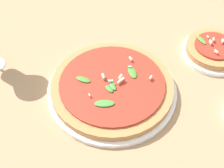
{
  "coord_description": "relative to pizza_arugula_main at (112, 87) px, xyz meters",
  "views": [
    {
      "loc": [
        -0.5,
        0.19,
        0.61
      ],
      "look_at": [
        -0.04,
        -0.02,
        0.03
      ],
      "focal_mm": 50.0,
      "sensor_mm": 36.0,
      "label": 1
    }
  ],
  "objects": [
    {
      "name": "pizza_personal_side",
      "position": [
        0.01,
        -0.31,
        -0.0
      ],
      "size": [
        0.18,
        0.18,
        0.05
      ],
      "color": "white",
      "rests_on": "ground_plane"
    },
    {
      "name": "ground_plane",
      "position": [
        0.04,
        0.02,
        -0.02
      ],
      "size": [
        6.0,
        6.0,
        0.0
      ],
      "primitive_type": "plane",
      "color": "#9E7A56"
    },
    {
      "name": "pizza_arugula_main",
      "position": [
        0.0,
        0.0,
        0.0
      ],
      "size": [
        0.33,
        0.33,
        0.05
      ],
      "color": "white",
      "rests_on": "ground_plane"
    }
  ]
}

